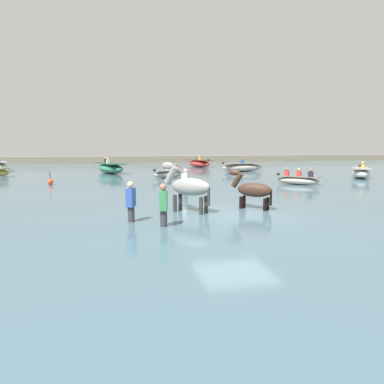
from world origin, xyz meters
The scene contains 15 objects.
ground_plane centered at (0.00, 0.00, 0.00)m, with size 120.00×120.00×0.00m, color #84755B.
water_surface centered at (0.00, 10.00, 0.21)m, with size 90.00×90.00×0.43m, color #476675.
horse_lead_grey centered at (-1.47, 0.62, 1.24)m, with size 1.63×1.57×2.09m.
horse_trailing_dark_bay centered at (0.87, 0.67, 1.07)m, with size 1.40×1.35×1.80m.
boat_near_port centered at (7.17, 18.18, 0.79)m, with size 3.85×1.54×1.19m.
boat_far_offshore centered at (-0.09, 13.71, 0.70)m, with size 2.54×1.78×0.99m.
boat_near_starboard centered at (6.58, 7.58, 0.69)m, with size 2.30×2.39×0.96m.
boat_distant_east centered at (-4.15, 18.62, 0.84)m, with size 2.82×4.35×1.30m.
boat_mid_channel centered at (13.14, 10.55, 0.78)m, with size 2.84×3.35×1.17m.
boat_far_inshore centered at (5.06, 25.44, 0.81)m, with size 2.33×4.06×1.23m.
person_wading_close centered at (-0.71, 4.71, 0.87)m, with size 0.36×0.37×1.63m.
person_spectator_far centered at (-3.44, -0.55, 0.87)m, with size 0.32×0.37×1.63m.
person_onlooker_right centered at (-2.59, -1.35, 0.87)m, with size 0.27×0.36×1.63m.
channel_buoy centered at (-7.49, 10.60, 0.60)m, with size 0.33×0.33×0.76m.
far_shoreline centered at (0.00, 37.10, 0.66)m, with size 80.00×2.40×1.31m, color gray.
Camera 1 is at (-3.93, -10.80, 2.64)m, focal length 32.67 mm.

